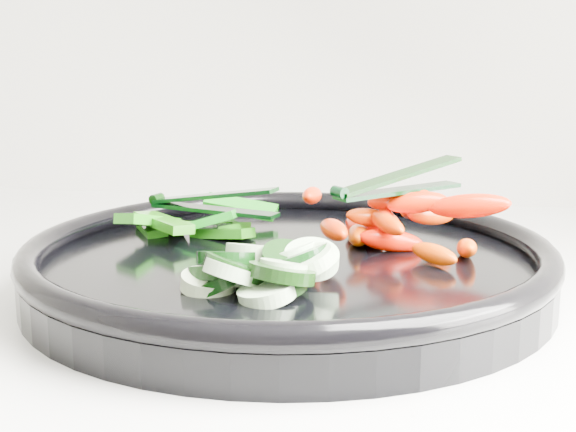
# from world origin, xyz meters

# --- Properties ---
(veggie_tray) EXTENTS (0.50, 0.50, 0.04)m
(veggie_tray) POSITION_xyz_m (0.01, 1.65, 0.95)
(veggie_tray) COLOR black
(veggie_tray) RESTS_ON counter
(cucumber_pile) EXTENTS (0.11, 0.11, 0.04)m
(cucumber_pile) POSITION_xyz_m (-0.00, 1.58, 0.96)
(cucumber_pile) COLOR black
(cucumber_pile) RESTS_ON veggie_tray
(carrot_pile) EXTENTS (0.15, 0.15, 0.06)m
(carrot_pile) POSITION_xyz_m (0.08, 1.69, 0.97)
(carrot_pile) COLOR #E23600
(carrot_pile) RESTS_ON veggie_tray
(pepper_pile) EXTENTS (0.11, 0.11, 0.03)m
(pepper_pile) POSITION_xyz_m (-0.08, 1.70, 0.96)
(pepper_pile) COLOR #106409
(pepper_pile) RESTS_ON veggie_tray
(tong_carrot) EXTENTS (0.09, 0.09, 0.02)m
(tong_carrot) POSITION_xyz_m (0.08, 1.68, 1.00)
(tong_carrot) COLOR black
(tong_carrot) RESTS_ON carrot_pile
(tong_pepper) EXTENTS (0.11, 0.04, 0.02)m
(tong_pepper) POSITION_xyz_m (-0.07, 1.71, 0.98)
(tong_pepper) COLOR black
(tong_pepper) RESTS_ON pepper_pile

